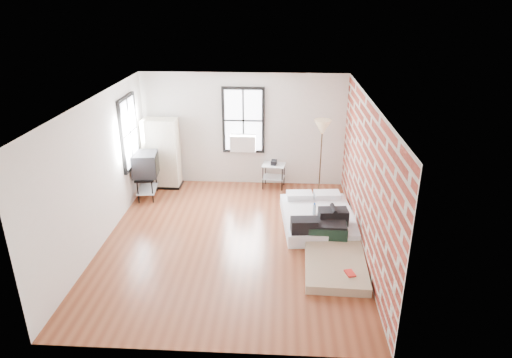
# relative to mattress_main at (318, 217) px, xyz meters

# --- Properties ---
(ground) EXTENTS (6.00, 6.00, 0.00)m
(ground) POSITION_rel_mattress_main_xyz_m (-1.75, -0.78, -0.17)
(ground) COLOR brown
(ground) RESTS_ON ground
(room_shell) EXTENTS (5.02, 6.02, 2.80)m
(room_shell) POSITION_rel_mattress_main_xyz_m (-1.52, -0.42, 1.56)
(room_shell) COLOR silver
(room_shell) RESTS_ON ground
(mattress_main) EXTENTS (1.62, 2.09, 0.63)m
(mattress_main) POSITION_rel_mattress_main_xyz_m (0.00, 0.00, 0.00)
(mattress_main) COLOR white
(mattress_main) RESTS_ON ground
(mattress_bare) EXTENTS (1.14, 2.05, 0.43)m
(mattress_bare) POSITION_rel_mattress_main_xyz_m (0.19, -1.26, -0.04)
(mattress_bare) COLOR tan
(mattress_bare) RESTS_ON ground
(wardrobe) EXTENTS (0.88, 0.51, 1.73)m
(wardrobe) POSITION_rel_mattress_main_xyz_m (-3.75, 1.87, 0.69)
(wardrobe) COLOR black
(wardrobe) RESTS_ON ground
(side_table) EXTENTS (0.60, 0.50, 0.72)m
(side_table) POSITION_rel_mattress_main_xyz_m (-0.98, 1.94, 0.31)
(side_table) COLOR black
(side_table) RESTS_ON ground
(floor_lamp) EXTENTS (0.39, 0.39, 1.82)m
(floor_lamp) POSITION_rel_mattress_main_xyz_m (0.13, 1.67, 1.40)
(floor_lamp) COLOR #2F220F
(floor_lamp) RESTS_ON ground
(tv_stand) EXTENTS (0.63, 0.84, 1.11)m
(tv_stand) POSITION_rel_mattress_main_xyz_m (-3.96, 1.18, 0.63)
(tv_stand) COLOR black
(tv_stand) RESTS_ON ground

